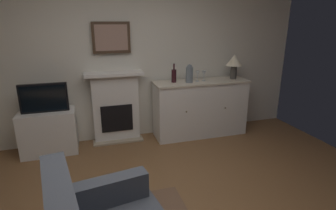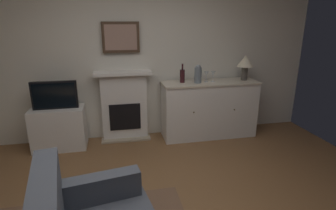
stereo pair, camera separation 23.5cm
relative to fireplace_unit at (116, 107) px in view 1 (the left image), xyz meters
name	(u,v)px [view 1 (the left image)]	position (x,y,z in m)	size (l,w,h in m)	color
wall_rear	(127,48)	(0.24, 0.13, 0.89)	(5.75, 0.06, 2.87)	silver
fireplace_unit	(116,107)	(0.00, 0.00, 0.00)	(0.87, 0.30, 1.10)	white
framed_picture	(111,38)	(0.00, 0.05, 1.05)	(0.55, 0.04, 0.45)	#473323
sideboard_cabinet	(200,108)	(1.35, -0.18, -0.09)	(1.53, 0.49, 0.92)	white
table_lamp	(234,62)	(1.92, -0.18, 0.65)	(0.26, 0.26, 0.40)	#4C4742
wine_bottle	(174,75)	(0.90, -0.15, 0.47)	(0.08, 0.08, 0.29)	#331419
wine_glass_left	(197,74)	(1.28, -0.19, 0.49)	(0.07, 0.07, 0.16)	silver
wine_glass_center	(204,73)	(1.39, -0.19, 0.49)	(0.07, 0.07, 0.16)	silver
vase_decorative	(189,74)	(1.13, -0.23, 0.51)	(0.11, 0.11, 0.28)	slate
tv_cabinet	(49,132)	(-0.97, -0.16, -0.24)	(0.75, 0.42, 0.62)	white
tv_set	(44,98)	(-0.98, -0.19, 0.28)	(0.62, 0.07, 0.40)	black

